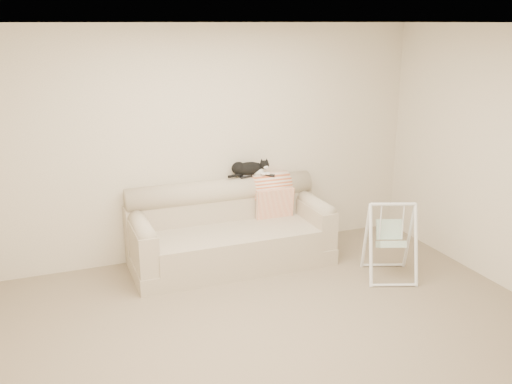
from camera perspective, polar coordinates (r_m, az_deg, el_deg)
ground_plane at (r=5.14m, az=2.29°, el=-13.84°), size 5.00×5.00×0.00m
room_shell at (r=4.56m, az=2.51°, el=2.93°), size 5.04×4.04×2.60m
sofa at (r=6.38m, az=-2.72°, el=-4.05°), size 2.20×0.93×0.90m
remote_a at (r=6.53m, az=-0.91°, el=1.60°), size 0.19×0.08×0.03m
remote_b at (r=6.57m, az=1.14°, el=1.69°), size 0.17×0.13×0.02m
tuxedo_cat at (r=6.52m, az=-0.69°, el=2.37°), size 0.51×0.23×0.20m
throw_blanket at (r=6.66m, az=1.44°, el=0.27°), size 0.45×0.38×0.58m
baby_swing at (r=6.16m, az=13.29°, el=-4.68°), size 0.66×0.68×0.83m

